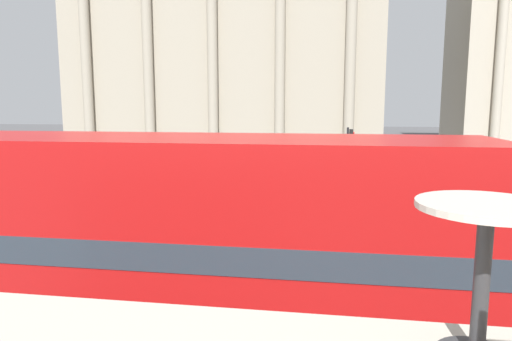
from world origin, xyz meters
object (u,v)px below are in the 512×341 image
at_px(double_decker_bus, 191,242).
at_px(traffic_light_mid, 414,167).
at_px(car_maroon, 460,186).
at_px(pedestrian_yellow, 296,170).
at_px(traffic_light_near, 194,181).
at_px(traffic_light_far, 349,150).
at_px(pedestrian_white, 129,199).
at_px(plaza_building_left, 230,45).
at_px(car_white, 476,178).
at_px(cafe_dining_table, 484,246).

xyz_separation_m(double_decker_bus, traffic_light_mid, (5.98, 12.21, -0.20)).
bearing_deg(car_maroon, double_decker_bus, 110.95).
height_order(traffic_light_mid, pedestrian_yellow, traffic_light_mid).
xyz_separation_m(double_decker_bus, traffic_light_near, (-1.79, 6.29, 0.01)).
bearing_deg(double_decker_bus, car_maroon, 65.42).
bearing_deg(traffic_light_far, traffic_light_near, -115.03).
relative_size(car_maroon, pedestrian_white, 2.41).
bearing_deg(traffic_light_far, pedestrian_yellow, 155.07).
relative_size(traffic_light_far, pedestrian_yellow, 2.20).
distance_m(traffic_light_far, car_maroon, 5.85).
xyz_separation_m(plaza_building_left, pedestrian_yellow, (8.25, -20.22, -9.89)).
relative_size(traffic_light_near, traffic_light_far, 1.02).
distance_m(plaza_building_left, traffic_light_far, 25.76).
bearing_deg(traffic_light_mid, car_maroon, 53.05).
bearing_deg(pedestrian_white, plaza_building_left, -163.55).
distance_m(traffic_light_near, traffic_light_mid, 9.77).
bearing_deg(car_maroon, pedestrian_white, 75.60).
bearing_deg(plaza_building_left, car_white, -47.81).
xyz_separation_m(cafe_dining_table, traffic_light_near, (-4.81, 11.74, -1.77)).
xyz_separation_m(double_decker_bus, pedestrian_white, (-5.39, 9.27, -1.33)).
xyz_separation_m(cafe_dining_table, car_maroon, (5.93, 21.61, -3.42)).
bearing_deg(pedestrian_yellow, traffic_light_near, 174.38).
height_order(double_decker_bus, cafe_dining_table, cafe_dining_table).
xyz_separation_m(plaza_building_left, car_white, (18.27, -20.16, -10.10)).
relative_size(double_decker_bus, car_maroon, 2.43).
distance_m(double_decker_bus, car_maroon, 18.55).
height_order(double_decker_bus, pedestrian_yellow, double_decker_bus).
xyz_separation_m(plaza_building_left, traffic_light_far, (11.20, -21.59, -8.49)).
distance_m(double_decker_bus, cafe_dining_table, 6.48).
distance_m(traffic_light_near, traffic_light_far, 12.63).
height_order(car_white, pedestrian_yellow, pedestrian_yellow).
distance_m(traffic_light_far, pedestrian_white, 12.38).
bearing_deg(plaza_building_left, double_decker_bus, -79.00).
bearing_deg(traffic_light_near, traffic_light_far, 64.97).
bearing_deg(traffic_light_mid, pedestrian_yellow, 127.89).
xyz_separation_m(traffic_light_mid, car_white, (4.64, 6.96, -1.44)).
bearing_deg(car_white, traffic_light_far, -60.66).
relative_size(double_decker_bus, traffic_light_far, 2.90).
bearing_deg(plaza_building_left, car_maroon, -54.38).
bearing_deg(pedestrian_yellow, car_maroon, -104.45).
bearing_deg(car_maroon, traffic_light_mid, 102.98).
xyz_separation_m(plaza_building_left, traffic_light_near, (5.85, -33.03, -8.46)).
bearing_deg(double_decker_bus, traffic_light_near, 110.30).
xyz_separation_m(traffic_light_near, traffic_light_far, (5.35, 11.45, -0.03)).
bearing_deg(traffic_light_far, cafe_dining_table, -91.32).
xyz_separation_m(plaza_building_left, car_maroon, (16.60, -23.16, -10.10)).
relative_size(double_decker_bus, cafe_dining_table, 13.98).
relative_size(cafe_dining_table, car_white, 0.17).
bearing_deg(traffic_light_far, traffic_light_mid, -66.33).
relative_size(plaza_building_left, pedestrian_white, 17.30).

